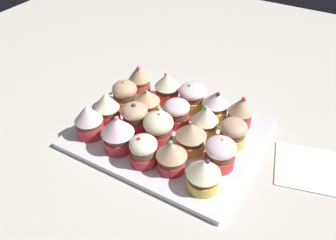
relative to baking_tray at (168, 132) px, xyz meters
The scene contains 23 objects.
ground_plane 2.10cm from the baking_tray, ahead, with size 180.00×180.00×3.00cm, color beige.
baking_tray is the anchor object (origin of this frame).
cupcake_0 16.50cm from the baking_tray, 142.69° to the right, with size 5.50×5.50×7.61cm.
cupcake_1 12.24cm from the baking_tray, 126.55° to the right, with size 5.81×5.81×7.32cm.
cupcake_2 10.87cm from the baking_tray, 93.35° to the right, with size 6.45×6.45×6.54cm.
cupcake_3 12.54cm from the baking_tray, 58.83° to the right, with size 6.18×6.18×7.48cm.
cupcake_4 17.23cm from the baking_tray, 34.46° to the right, with size 5.39×5.39×8.03cm.
cupcake_5 14.54cm from the baking_tray, 167.44° to the right, with size 5.55×5.55×6.23cm.
cupcake_6 9.12cm from the baking_tray, 155.04° to the right, with size 5.70×5.70×7.68cm.
cupcake_7 4.86cm from the baking_tray, 99.56° to the right, with size 5.80×5.80×6.27cm.
cupcake_8 8.77cm from the baking_tray, 20.67° to the right, with size 6.20×6.20×6.94cm.
cupcake_9 14.30cm from the baking_tray, 12.13° to the right, with size 5.87×5.87×6.90cm.
cupcake_10 14.79cm from the baking_tray, 164.44° to the left, with size 6.15×6.15×6.57cm.
cupcake_11 8.30cm from the baking_tray, 159.84° to the left, with size 6.35×6.35×6.62cm.
cupcake_12 5.82cm from the baking_tray, 94.13° to the left, with size 6.27×6.27×7.35cm.
cupcake_13 8.20cm from the baking_tray, 25.96° to the left, with size 5.61×5.61×7.08cm.
cupcake_14 14.73cm from the baking_tray, 15.63° to the left, with size 5.67×5.67×7.53cm.
cupcake_15 17.33cm from the baking_tray, 142.40° to the left, with size 6.42×6.42×6.79cm.
cupcake_16 12.03cm from the baking_tray, 123.65° to the left, with size 6.01×6.01×7.04cm.
cupcake_17 11.13cm from the baking_tray, 93.29° to the left, with size 5.52×5.52×6.50cm.
cupcake_18 12.43cm from the baking_tray, 57.88° to the left, with size 6.80×6.80×8.28cm.
cupcake_19 17.37cm from the baking_tray, 34.17° to the left, with size 5.99×5.99×7.68cm.
napkin 29.61cm from the baking_tray, 169.97° to the right, with size 12.31×12.20×0.60cm, color white.
Camera 1 is at (-28.49, 48.93, 50.98)cm, focal length 36.49 mm.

